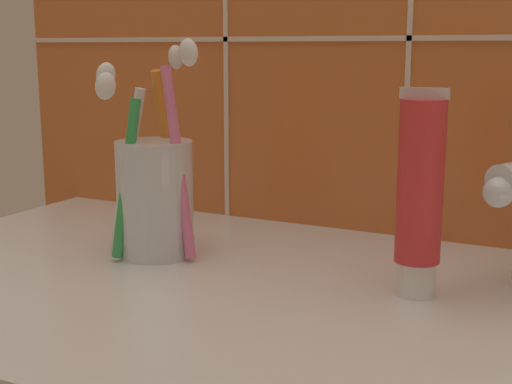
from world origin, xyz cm
name	(u,v)px	position (x,y,z in cm)	size (l,w,h in cm)	color
sink_counter	(302,308)	(0.00, 0.00, 1.00)	(76.29, 39.93, 2.00)	silver
toothbrush_cup	(154,191)	(-15.56, 3.77, 7.68)	(10.69, 11.36, 18.57)	silver
toothpaste_tube	(420,195)	(7.34, 3.74, 9.48)	(3.44, 3.27, 15.04)	white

